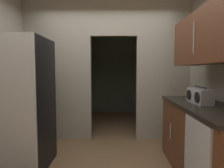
{
  "coord_description": "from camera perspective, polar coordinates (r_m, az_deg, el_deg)",
  "views": [
    {
      "loc": [
        0.16,
        -2.32,
        1.35
      ],
      "look_at": [
        0.12,
        0.53,
        1.15
      ],
      "focal_mm": 30.74,
      "sensor_mm": 36.0,
      "label": 1
    }
  ],
  "objects": [
    {
      "name": "book_stack",
      "position": [
        3.04,
        22.22,
        -3.44
      ],
      "size": [
        0.12,
        0.15,
        0.08
      ],
      "color": "beige",
      "rests_on": "lower_cabinet_run"
    },
    {
      "name": "refrigerator",
      "position": [
        2.94,
        -26.0,
        -5.3
      ],
      "size": [
        0.79,
        0.8,
        1.79
      ],
      "color": "black",
      "rests_on": "ground"
    },
    {
      "name": "adjoining_room_shell",
      "position": [
        5.51,
        -0.83,
        4.63
      ],
      "size": [
        3.2,
        2.57,
        2.82
      ],
      "color": "slate",
      "rests_on": "ground"
    },
    {
      "name": "dishwasher",
      "position": [
        2.19,
        23.75,
        -21.05
      ],
      "size": [
        0.02,
        0.56,
        0.87
      ],
      "color": "#B7BABC",
      "rests_on": "ground"
    },
    {
      "name": "lower_cabinet_run",
      "position": [
        2.71,
        26.06,
        -15.45
      ],
      "size": [
        0.65,
        1.73,
        0.93
      ],
      "color": "brown",
      "rests_on": "ground"
    },
    {
      "name": "kitchen_partition",
      "position": [
        3.76,
        -2.13,
        6.43
      ],
      "size": [
        3.2,
        0.12,
        2.82
      ],
      "color": "#ADA899",
      "rests_on": "ground"
    },
    {
      "name": "boombox",
      "position": [
        2.69,
        24.62,
        -3.28
      ],
      "size": [
        0.18,
        0.42,
        0.22
      ],
      "color": "#B2B2B7",
      "rests_on": "lower_cabinet_run"
    },
    {
      "name": "upper_cabinet_counterside",
      "position": [
        2.59,
        26.95,
        12.27
      ],
      "size": [
        0.36,
        1.55,
        0.63
      ],
      "color": "brown"
    }
  ]
}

